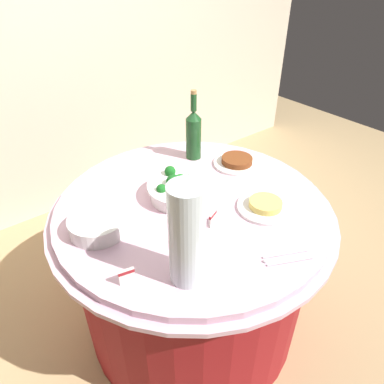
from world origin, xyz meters
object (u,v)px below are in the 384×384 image
object	(u,v)px
food_plate_stir_fry	(237,162)
food_plate_noodles	(265,206)
label_placard_mid	(127,275)
serving_tongs	(285,258)
plate_stack	(98,224)
label_placard_front	(213,218)
wine_bottle	(194,133)
broccoli_bowl	(181,188)
decorative_fruit_vase	(187,241)

from	to	relation	value
food_plate_stir_fry	food_plate_noodles	bearing A→B (deg)	-115.88
label_placard_mid	serving_tongs	bearing A→B (deg)	-26.97
plate_stack	food_plate_noodles	size ratio (longest dim) A/B	0.95
serving_tongs	label_placard_front	bearing A→B (deg)	104.45
wine_bottle	serving_tongs	size ratio (longest dim) A/B	2.06
wine_bottle	food_plate_noodles	bearing A→B (deg)	-94.58
serving_tongs	food_plate_noodles	world-z (taller)	food_plate_noodles
broccoli_bowl	label_placard_mid	size ratio (longest dim) A/B	5.09
plate_stack	serving_tongs	size ratio (longest dim) A/B	1.29
wine_bottle	food_plate_stir_fry	world-z (taller)	wine_bottle
broccoli_bowl	decorative_fruit_vase	xyz separation A→B (m)	(-0.24, -0.36, 0.11)
plate_stack	food_plate_stir_fry	xyz separation A→B (m)	(0.73, 0.03, -0.01)
label_placard_front	wine_bottle	bearing A→B (deg)	59.43
wine_bottle	label_placard_mid	size ratio (longest dim) A/B	6.11
serving_tongs	decorative_fruit_vase	bearing A→B (deg)	155.02
label_placard_front	label_placard_mid	bearing A→B (deg)	-172.68
serving_tongs	food_plate_noodles	xyz separation A→B (m)	(0.15, 0.23, 0.01)
wine_bottle	decorative_fruit_vase	xyz separation A→B (m)	(-0.50, -0.60, 0.02)
broccoli_bowl	food_plate_stir_fry	bearing A→B (deg)	7.57
label_placard_front	food_plate_stir_fry	bearing A→B (deg)	34.65
food_plate_stir_fry	food_plate_noodles	world-z (taller)	food_plate_stir_fry
serving_tongs	food_plate_noodles	size ratio (longest dim) A/B	0.74
food_plate_stir_fry	label_placard_front	bearing A→B (deg)	-145.35
broccoli_bowl	decorative_fruit_vase	size ratio (longest dim) A/B	0.82
plate_stack	food_plate_stir_fry	world-z (taller)	plate_stack
broccoli_bowl	food_plate_noodles	size ratio (longest dim) A/B	1.27
wine_bottle	food_plate_stir_fry	bearing A→B (deg)	-58.56
decorative_fruit_vase	food_plate_noodles	distance (m)	0.48
wine_bottle	label_placard_front	distance (m)	0.53
plate_stack	serving_tongs	bearing A→B (deg)	-50.58
plate_stack	label_placard_mid	bearing A→B (deg)	-98.00
plate_stack	decorative_fruit_vase	world-z (taller)	decorative_fruit_vase
serving_tongs	food_plate_stir_fry	bearing A→B (deg)	60.72
serving_tongs	plate_stack	bearing A→B (deg)	129.42
decorative_fruit_vase	label_placard_mid	bearing A→B (deg)	149.45
wine_bottle	label_placard_mid	distance (m)	0.83
wine_bottle	serving_tongs	world-z (taller)	wine_bottle
broccoli_bowl	plate_stack	distance (m)	0.36
broccoli_bowl	label_placard_front	world-z (taller)	broccoli_bowl
label_placard_front	decorative_fruit_vase	bearing A→B (deg)	-147.78
broccoli_bowl	wine_bottle	distance (m)	0.36
food_plate_stir_fry	serving_tongs	bearing A→B (deg)	-119.28
broccoli_bowl	decorative_fruit_vase	world-z (taller)	decorative_fruit_vase
wine_bottle	broccoli_bowl	bearing A→B (deg)	-136.86
broccoli_bowl	plate_stack	bearing A→B (deg)	177.68
plate_stack	serving_tongs	world-z (taller)	plate_stack
decorative_fruit_vase	food_plate_noodles	world-z (taller)	decorative_fruit_vase
plate_stack	label_placard_front	bearing A→B (deg)	-33.28
food_plate_noodles	label_placard_mid	world-z (taller)	label_placard_mid
decorative_fruit_vase	food_plate_stir_fry	xyz separation A→B (m)	(0.61, 0.41, -0.13)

